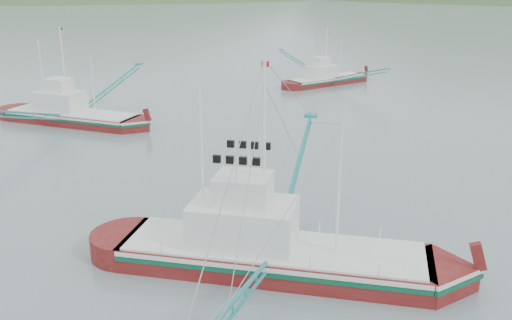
# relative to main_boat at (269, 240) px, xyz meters

# --- Properties ---
(ground) EXTENTS (1200.00, 1200.00, 0.00)m
(ground) POSITION_rel_main_boat_xyz_m (-2.02, 2.98, -1.74)
(ground) COLOR slate
(ground) RESTS_ON ground
(main_boat) EXTENTS (16.86, 30.05, 12.17)m
(main_boat) POSITION_rel_main_boat_xyz_m (0.00, 0.00, 0.00)
(main_boat) COLOR #5D0E0E
(main_boat) RESTS_ON ground
(bg_boat_left) EXTENTS (15.30, 26.44, 10.85)m
(bg_boat_left) POSITION_rel_main_boat_xyz_m (-24.73, 28.13, 0.19)
(bg_boat_left) COLOR #5D0E0E
(bg_boat_left) RESTS_ON ground
(bg_boat_far) EXTENTS (18.36, 19.09, 9.12)m
(bg_boat_far) POSITION_rel_main_boat_xyz_m (1.49, 54.61, 0.22)
(bg_boat_far) COLOR #5D0E0E
(bg_boat_far) RESTS_ON ground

